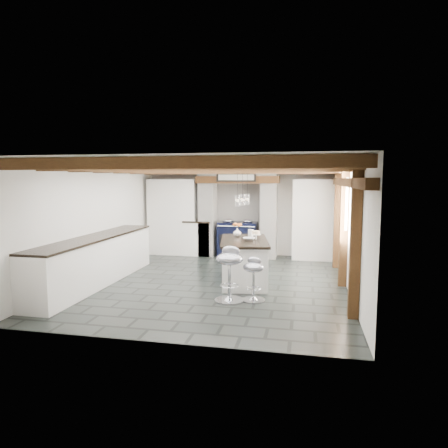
% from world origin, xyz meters
% --- Properties ---
extents(ground, '(6.00, 6.00, 0.00)m').
position_xyz_m(ground, '(0.00, 0.00, 0.00)').
color(ground, black).
rests_on(ground, ground).
extents(room_shell, '(6.00, 6.03, 6.00)m').
position_xyz_m(room_shell, '(-0.61, 1.42, 1.07)').
color(room_shell, silver).
rests_on(room_shell, ground).
extents(range_cooker, '(1.00, 0.63, 0.99)m').
position_xyz_m(range_cooker, '(0.00, 2.68, 0.47)').
color(range_cooker, black).
rests_on(range_cooker, ground).
extents(kitchen_island, '(1.16, 1.82, 1.12)m').
position_xyz_m(kitchen_island, '(0.56, 0.10, 0.43)').
color(kitchen_island, white).
rests_on(kitchen_island, ground).
extents(bar_stool_near, '(0.44, 0.44, 0.72)m').
position_xyz_m(bar_stool_near, '(0.90, -1.08, 0.45)').
color(bar_stool_near, silver).
rests_on(bar_stool_near, ground).
extents(bar_stool_far, '(0.52, 0.52, 0.91)m').
position_xyz_m(bar_stool_far, '(0.52, -1.18, 0.56)').
color(bar_stool_far, silver).
rests_on(bar_stool_far, ground).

